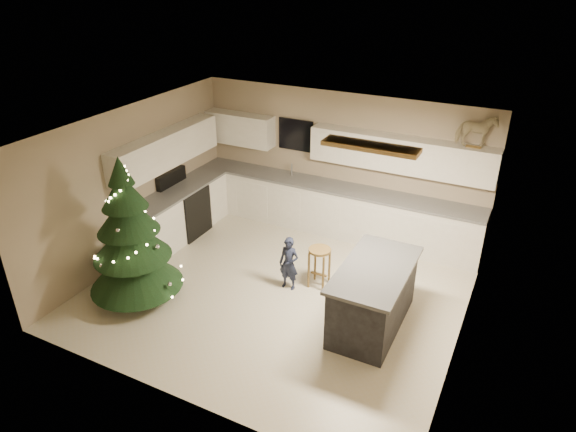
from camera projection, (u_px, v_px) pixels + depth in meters
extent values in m
plane|color=beige|center=(278.00, 290.00, 8.10)|extent=(5.50, 5.50, 0.00)
cube|color=tan|center=(340.00, 162.00, 9.51)|extent=(5.50, 0.02, 2.60)
cube|color=tan|center=(169.00, 310.00, 5.52)|extent=(5.50, 0.02, 2.60)
cube|color=tan|center=(133.00, 183.00, 8.62)|extent=(0.02, 5.00, 2.60)
cube|color=tan|center=(472.00, 261.00, 6.41)|extent=(0.02, 5.00, 2.60)
cube|color=silver|center=(276.00, 131.00, 6.93)|extent=(5.50, 5.00, 0.02)
cube|color=brown|center=(371.00, 147.00, 6.51)|extent=(1.25, 0.32, 0.06)
cube|color=white|center=(370.00, 149.00, 6.53)|extent=(1.15, 0.24, 0.02)
cube|color=white|center=(332.00, 209.00, 9.65)|extent=(5.48, 0.60, 0.90)
cube|color=white|center=(174.00, 217.00, 9.36)|extent=(0.60, 2.60, 0.90)
cube|color=slate|center=(333.00, 187.00, 9.43)|extent=(5.48, 0.62, 0.04)
cube|color=slate|center=(172.00, 194.00, 9.14)|extent=(0.62, 2.60, 0.04)
cube|color=white|center=(240.00, 129.00, 10.01)|extent=(1.40, 0.35, 0.60)
cube|color=white|center=(400.00, 154.00, 8.73)|extent=(3.20, 0.35, 0.60)
cube|color=white|center=(166.00, 149.00, 8.94)|extent=(0.35, 2.60, 0.60)
cube|color=black|center=(296.00, 135.00, 9.66)|extent=(0.70, 0.04, 0.60)
cube|color=#99999E|center=(289.00, 179.00, 9.81)|extent=(0.55, 0.40, 0.06)
cylinder|color=#99999E|center=(292.00, 170.00, 9.82)|extent=(0.03, 0.03, 0.24)
cube|color=black|center=(185.00, 211.00, 9.59)|extent=(0.64, 0.75, 0.90)
cube|color=black|center=(171.00, 179.00, 9.42)|extent=(0.10, 0.75, 0.30)
cube|color=black|center=(373.00, 298.00, 7.15)|extent=(0.80, 1.60, 0.90)
cube|color=black|center=(376.00, 269.00, 6.93)|extent=(0.90, 1.70, 0.05)
cylinder|color=brown|center=(320.00, 250.00, 7.93)|extent=(0.35, 0.35, 0.04)
cylinder|color=brown|center=(309.00, 270.00, 8.03)|extent=(0.04, 0.04, 0.63)
cylinder|color=brown|center=(323.00, 274.00, 7.93)|extent=(0.04, 0.04, 0.63)
cylinder|color=brown|center=(315.00, 263.00, 8.23)|extent=(0.04, 0.04, 0.63)
cylinder|color=brown|center=(329.00, 266.00, 8.13)|extent=(0.04, 0.04, 0.63)
cube|color=brown|center=(319.00, 274.00, 8.13)|extent=(0.27, 0.03, 0.03)
cylinder|color=#3F2816|center=(138.00, 288.00, 7.89)|extent=(0.12, 0.12, 0.31)
cone|color=#143519|center=(135.00, 265.00, 7.71)|extent=(1.39, 1.39, 0.71)
cone|color=#143519|center=(130.00, 239.00, 7.50)|extent=(1.14, 1.14, 0.61)
cone|color=#143519|center=(126.00, 214.00, 7.32)|extent=(0.90, 0.90, 0.56)
cone|color=#143519|center=(123.00, 191.00, 7.15)|extent=(0.65, 0.65, 0.51)
cone|color=#143519|center=(120.00, 170.00, 7.02)|extent=(0.37, 0.37, 0.41)
sphere|color=#FFD88C|center=(175.00, 295.00, 7.56)|extent=(0.04, 0.04, 0.04)
sphere|color=#FFD88C|center=(182.00, 281.00, 7.78)|extent=(0.04, 0.04, 0.04)
sphere|color=#FFD88C|center=(182.00, 268.00, 8.00)|extent=(0.04, 0.04, 0.04)
sphere|color=#FFD88C|center=(174.00, 257.00, 8.17)|extent=(0.04, 0.04, 0.04)
sphere|color=#FFD88C|center=(162.00, 250.00, 8.27)|extent=(0.04, 0.04, 0.04)
sphere|color=#FFD88C|center=(147.00, 246.00, 8.28)|extent=(0.04, 0.04, 0.04)
sphere|color=#FFD88C|center=(130.00, 245.00, 8.20)|extent=(0.04, 0.04, 0.04)
sphere|color=#FFD88C|center=(115.00, 246.00, 8.05)|extent=(0.04, 0.04, 0.04)
sphere|color=#FFD88C|center=(103.00, 250.00, 7.85)|extent=(0.04, 0.04, 0.04)
sphere|color=#FFD88C|center=(96.00, 254.00, 7.62)|extent=(0.04, 0.04, 0.04)
sphere|color=#FFD88C|center=(95.00, 258.00, 7.41)|extent=(0.04, 0.04, 0.04)
sphere|color=#FFD88C|center=(99.00, 261.00, 7.24)|extent=(0.04, 0.04, 0.04)
sphere|color=#FFD88C|center=(109.00, 261.00, 7.14)|extent=(0.04, 0.04, 0.04)
sphere|color=#FFD88C|center=(122.00, 258.00, 7.10)|extent=(0.04, 0.04, 0.04)
sphere|color=#FFD88C|center=(136.00, 253.00, 7.12)|extent=(0.04, 0.04, 0.04)
sphere|color=#FFD88C|center=(147.00, 245.00, 7.21)|extent=(0.04, 0.04, 0.04)
sphere|color=#FFD88C|center=(154.00, 236.00, 7.32)|extent=(0.04, 0.04, 0.04)
sphere|color=#FFD88C|center=(156.00, 227.00, 7.44)|extent=(0.04, 0.04, 0.04)
sphere|color=#FFD88C|center=(154.00, 219.00, 7.54)|extent=(0.04, 0.04, 0.04)
sphere|color=#FFD88C|center=(149.00, 213.00, 7.61)|extent=(0.04, 0.04, 0.04)
sphere|color=#FFD88C|center=(140.00, 208.00, 7.63)|extent=(0.04, 0.04, 0.04)
sphere|color=#FFD88C|center=(131.00, 205.00, 7.60)|extent=(0.04, 0.04, 0.04)
sphere|color=#FFD88C|center=(122.00, 203.00, 7.53)|extent=(0.04, 0.04, 0.04)
sphere|color=#FFD88C|center=(114.00, 202.00, 7.43)|extent=(0.04, 0.04, 0.04)
sphere|color=#FFD88C|center=(109.00, 202.00, 7.31)|extent=(0.04, 0.04, 0.04)
sphere|color=#FFD88C|center=(107.00, 201.00, 7.20)|extent=(0.04, 0.04, 0.04)
sphere|color=#FFD88C|center=(107.00, 200.00, 7.10)|extent=(0.04, 0.04, 0.04)
sphere|color=#FFD88C|center=(111.00, 198.00, 7.03)|extent=(0.04, 0.04, 0.04)
sphere|color=#FFD88C|center=(115.00, 195.00, 6.98)|extent=(0.04, 0.04, 0.04)
sphere|color=#FFD88C|center=(120.00, 191.00, 6.97)|extent=(0.04, 0.04, 0.04)
sphere|color=#FFD88C|center=(124.00, 186.00, 6.98)|extent=(0.04, 0.04, 0.04)
sphere|color=#FFD88C|center=(127.00, 181.00, 7.00)|extent=(0.04, 0.04, 0.04)
sphere|color=#FFD88C|center=(127.00, 175.00, 7.02)|extent=(0.04, 0.04, 0.04)
sphere|color=#FFD88C|center=(126.00, 171.00, 7.03)|extent=(0.04, 0.04, 0.04)
sphere|color=#FFD88C|center=(124.00, 166.00, 7.03)|extent=(0.04, 0.04, 0.04)
sphere|color=silver|center=(169.00, 285.00, 7.53)|extent=(0.07, 0.07, 0.07)
sphere|color=silver|center=(138.00, 246.00, 8.19)|extent=(0.07, 0.07, 0.07)
sphere|color=silver|center=(102.00, 266.00, 7.30)|extent=(0.07, 0.07, 0.07)
sphere|color=silver|center=(159.00, 245.00, 7.48)|extent=(0.07, 0.07, 0.07)
sphere|color=silver|center=(124.00, 222.00, 7.73)|extent=(0.07, 0.07, 0.07)
sphere|color=silver|center=(113.00, 229.00, 7.13)|extent=(0.07, 0.07, 0.07)
sphere|color=silver|center=(142.00, 208.00, 7.32)|extent=(0.07, 0.07, 0.07)
sphere|color=silver|center=(118.00, 194.00, 7.30)|extent=(0.07, 0.07, 0.07)
sphere|color=silver|center=(119.00, 188.00, 7.03)|extent=(0.07, 0.07, 0.07)
sphere|color=silver|center=(122.00, 173.00, 7.05)|extent=(0.07, 0.07, 0.07)
imported|color=black|center=(289.00, 264.00, 7.97)|extent=(0.33, 0.22, 0.88)
cube|color=brown|center=(473.00, 147.00, 8.10)|extent=(0.24, 0.02, 0.02)
cube|color=brown|center=(474.00, 146.00, 8.16)|extent=(0.24, 0.02, 0.02)
imported|color=beige|center=(476.00, 131.00, 8.01)|extent=(0.66, 0.47, 0.51)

